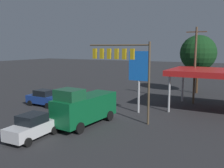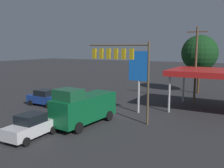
# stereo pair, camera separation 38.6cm
# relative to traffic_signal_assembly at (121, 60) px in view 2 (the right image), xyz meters

# --- Properties ---
(ground_plane) EXTENTS (200.00, 200.00, 0.00)m
(ground_plane) POSITION_rel_traffic_signal_assembly_xyz_m (2.62, -0.80, -5.84)
(ground_plane) COLOR #2D2D30
(traffic_signal_assembly) EXTENTS (6.37, 0.43, 7.53)m
(traffic_signal_assembly) POSITION_rel_traffic_signal_assembly_xyz_m (0.00, 0.00, 0.00)
(traffic_signal_assembly) COLOR brown
(traffic_signal_assembly) RESTS_ON ground
(utility_pole) EXTENTS (2.40, 0.26, 9.48)m
(utility_pole) POSITION_rel_traffic_signal_assembly_xyz_m (-4.66, -10.83, -0.82)
(utility_pole) COLOR brown
(utility_pole) RESTS_ON ground
(price_sign) EXTENTS (2.26, 0.27, 6.63)m
(price_sign) POSITION_rel_traffic_signal_assembly_xyz_m (-0.31, -3.44, -1.08)
(price_sign) COLOR #B7B7BC
(price_sign) RESTS_ON ground
(delivery_truck) EXTENTS (2.95, 6.95, 3.58)m
(delivery_truck) POSITION_rel_traffic_signal_assembly_xyz_m (2.26, 3.03, -4.15)
(delivery_truck) COLOR #0C592D
(delivery_truck) RESTS_ON ground
(sedan_far) EXTENTS (2.19, 4.46, 1.93)m
(sedan_far) POSITION_rel_traffic_signal_assembly_xyz_m (3.86, 7.73, -4.89)
(sedan_far) COLOR silver
(sedan_far) RESTS_ON ground
(sedan_waiting) EXTENTS (4.42, 2.11, 1.93)m
(sedan_waiting) POSITION_rel_traffic_signal_assembly_xyz_m (11.01, -0.92, -4.89)
(sedan_waiting) COLOR navy
(sedan_waiting) RESTS_ON ground
(street_tree) EXTENTS (5.41, 5.41, 8.87)m
(street_tree) POSITION_rel_traffic_signal_assembly_xyz_m (-3.64, -18.53, 0.32)
(street_tree) COLOR #4C331E
(street_tree) RESTS_ON ground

